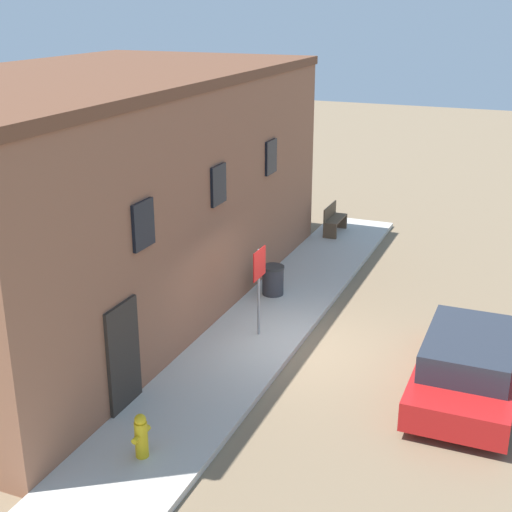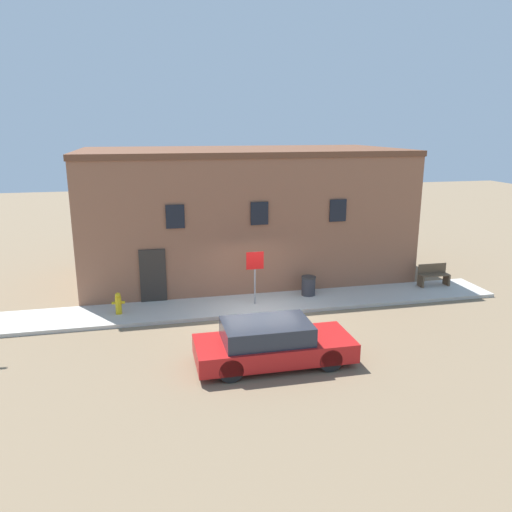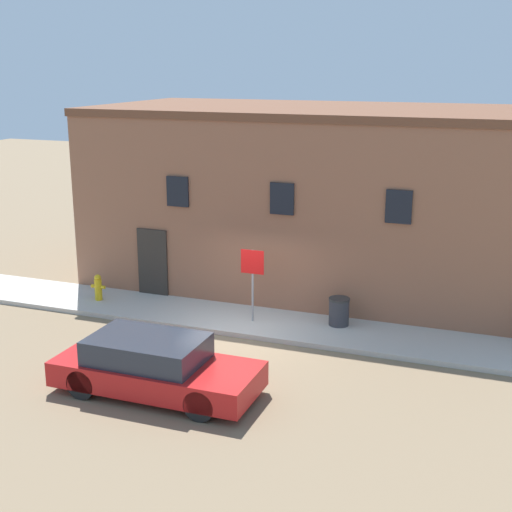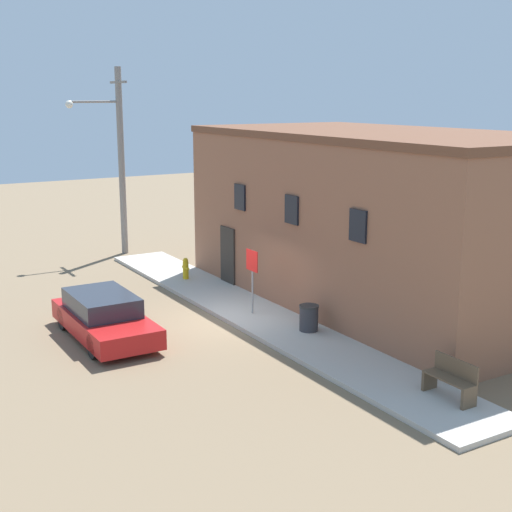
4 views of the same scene
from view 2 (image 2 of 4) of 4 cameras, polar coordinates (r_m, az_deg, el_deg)
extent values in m
plane|color=#7A664C|center=(18.30, 0.27, -6.95)|extent=(80.00, 80.00, 0.00)
cube|color=#BCB7AD|center=(19.29, -0.47, -5.59)|extent=(19.67, 2.21, 0.13)
cube|color=#8E5B42|center=(23.06, -1.60, 4.70)|extent=(13.99, 6.99, 5.53)
cube|color=brown|center=(22.75, -1.65, 11.87)|extent=(14.09, 7.09, 0.24)
cube|color=black|center=(19.09, -9.23, 4.47)|extent=(0.70, 0.08, 0.90)
cube|color=black|center=(19.55, 0.39, 4.89)|extent=(0.70, 0.08, 0.90)
cube|color=black|center=(20.53, 9.34, 5.16)|extent=(0.70, 0.08, 0.90)
cube|color=#2D2823|center=(19.60, -11.68, -2.39)|extent=(1.00, 0.08, 2.20)
cylinder|color=gold|center=(18.77, -15.44, -5.45)|extent=(0.22, 0.22, 0.65)
sphere|color=gold|center=(18.64, -15.52, -4.35)|extent=(0.20, 0.20, 0.20)
cylinder|color=gold|center=(18.75, -15.99, -5.19)|extent=(0.12, 0.10, 0.10)
cylinder|color=gold|center=(18.73, -14.93, -5.14)|extent=(0.12, 0.10, 0.10)
cylinder|color=gray|center=(18.87, -0.13, -2.54)|extent=(0.06, 0.06, 2.05)
cube|color=red|center=(18.66, -0.12, -0.53)|extent=(0.67, 0.02, 0.67)
cube|color=brown|center=(22.25, 18.31, -2.78)|extent=(0.08, 0.44, 0.46)
cube|color=brown|center=(22.89, 20.94, -2.53)|extent=(0.08, 0.44, 0.46)
cube|color=brown|center=(22.49, 19.70, -2.04)|extent=(1.30, 0.44, 0.04)
cube|color=brown|center=(22.59, 19.48, -1.35)|extent=(1.30, 0.04, 0.42)
cylinder|color=#333338|center=(20.18, 6.01, -3.48)|extent=(0.55, 0.55, 0.71)
cylinder|color=#2D2D2D|center=(20.07, 6.03, -2.43)|extent=(0.58, 0.58, 0.06)
cylinder|color=black|center=(15.91, 6.32, -9.14)|extent=(0.68, 0.20, 0.68)
cylinder|color=black|center=(14.51, 8.46, -11.66)|extent=(0.68, 0.20, 0.68)
cylinder|color=black|center=(15.28, -3.96, -10.11)|extent=(0.68, 0.20, 0.68)
cylinder|color=black|center=(13.82, -2.89, -12.91)|extent=(0.68, 0.20, 0.68)
cube|color=red|center=(14.76, 2.08, -10.48)|extent=(4.58, 1.85, 0.56)
cube|color=#282D38|center=(14.48, 1.21, -8.60)|extent=(2.52, 1.63, 0.54)
camera|label=1|loc=(15.51, -53.03, 11.29)|focal=50.00mm
camera|label=3|loc=(10.64, 77.77, 5.51)|focal=50.00mm
camera|label=4|loc=(23.54, 62.04, 7.45)|focal=50.00mm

